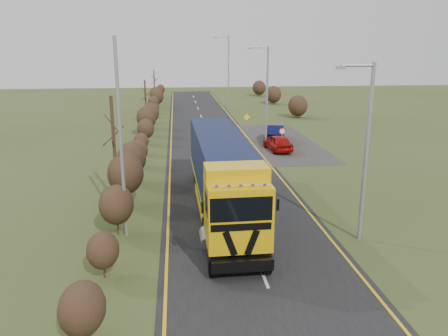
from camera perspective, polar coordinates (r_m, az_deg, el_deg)
ground at (r=21.30m, az=2.75°, el=-7.95°), size 160.00×160.00×0.00m
road at (r=30.66m, az=-0.14°, el=-0.57°), size 8.00×120.00×0.02m
layby at (r=41.34m, az=7.37°, el=3.49°), size 6.00×18.00×0.02m
lane_markings at (r=30.36m, az=-0.08°, el=-0.69°), size 7.52×116.00×0.01m
hedgerow at (r=28.19m, az=-11.89°, el=1.06°), size 2.24×102.04×6.05m
lorry at (r=22.59m, az=-0.35°, el=-0.30°), size 2.86×14.74×4.10m
car_red_hatchback at (r=37.38m, az=7.03°, el=3.30°), size 2.04×4.20×1.38m
car_blue_sedan at (r=41.36m, az=6.60°, el=4.58°), size 2.48×4.86×1.53m
streetlight_near at (r=19.80m, az=17.92°, el=2.63°), size 1.69×0.18×7.88m
streetlight_mid at (r=38.23m, az=5.49°, el=9.78°), size 1.84×0.18×8.65m
streetlight_far at (r=65.14m, az=0.46°, el=12.92°), size 2.16×0.20×10.19m
left_pole at (r=19.72m, az=-13.31°, el=3.39°), size 0.16×0.16×8.94m
speed_sign at (r=36.81m, az=7.61°, el=4.24°), size 0.57×0.10×2.05m
warning_board at (r=46.17m, az=2.99°, el=6.21°), size 0.69×0.11×1.82m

